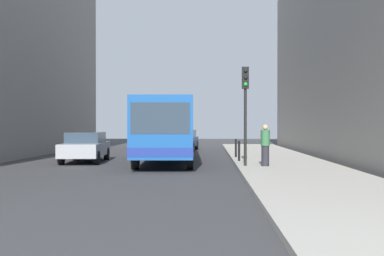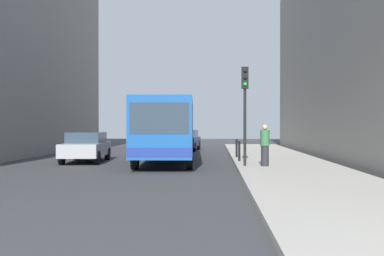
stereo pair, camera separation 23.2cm
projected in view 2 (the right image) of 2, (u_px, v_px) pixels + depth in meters
ground_plane at (163, 166)px, 20.65m from camera, size 80.00×80.00×0.00m
sidewalk at (285, 165)px, 20.38m from camera, size 4.40×40.00×0.15m
bus at (168, 127)px, 23.08m from camera, size 3.00×11.12×3.00m
car_beside_bus at (86, 146)px, 22.90m from camera, size 2.12×4.52×1.48m
car_behind_bus at (185, 140)px, 32.97m from camera, size 2.11×4.51×1.48m
traffic_light at (245, 97)px, 19.11m from camera, size 0.28×0.33×4.10m
bollard_near at (239, 151)px, 21.58m from camera, size 0.11×0.11×0.95m
bollard_mid at (237, 148)px, 24.21m from camera, size 0.11×0.11×0.95m
pedestrian_near_signal at (265, 145)px, 18.98m from camera, size 0.38×0.38×1.71m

